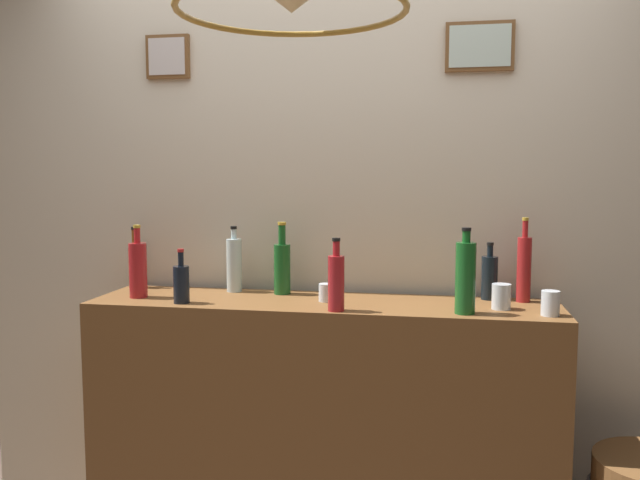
{
  "coord_description": "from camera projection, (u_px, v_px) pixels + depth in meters",
  "views": [
    {
      "loc": [
        0.46,
        -1.73,
        1.56
      ],
      "look_at": [
        0.0,
        0.75,
        1.3
      ],
      "focal_mm": 37.0,
      "sensor_mm": 36.0,
      "label": 1
    }
  ],
  "objects": [
    {
      "name": "liquor_bottle_rum",
      "position": [
        524.0,
        268.0,
        2.59
      ],
      "size": [
        0.06,
        0.06,
        0.33
      ],
      "color": "maroon",
      "rests_on": "bar_shelf_unit"
    },
    {
      "name": "panelled_rear_partition",
      "position": [
        334.0,
        199.0,
        2.86
      ],
      "size": [
        3.32,
        0.15,
        2.72
      ],
      "color": "beige",
      "rests_on": "ground"
    },
    {
      "name": "liquor_bottle_mezcal",
      "position": [
        465.0,
        277.0,
        2.37
      ],
      "size": [
        0.07,
        0.07,
        0.31
      ],
      "color": "#195621",
      "rests_on": "bar_shelf_unit"
    },
    {
      "name": "liquor_bottle_rye",
      "position": [
        181.0,
        283.0,
        2.57
      ],
      "size": [
        0.06,
        0.06,
        0.21
      ],
      "color": "black",
      "rests_on": "bar_shelf_unit"
    },
    {
      "name": "glass_tumbler_rocks",
      "position": [
        326.0,
        293.0,
        2.61
      ],
      "size": [
        0.06,
        0.06,
        0.07
      ],
      "color": "silver",
      "rests_on": "bar_shelf_unit"
    },
    {
      "name": "liquor_bottle_tequila",
      "position": [
        282.0,
        266.0,
        2.76
      ],
      "size": [
        0.07,
        0.07,
        0.3
      ],
      "color": "#185321",
      "rests_on": "bar_shelf_unit"
    },
    {
      "name": "liquor_bottle_brandy",
      "position": [
        234.0,
        264.0,
        2.82
      ],
      "size": [
        0.07,
        0.07,
        0.28
      ],
      "color": "silver",
      "rests_on": "bar_shelf_unit"
    },
    {
      "name": "liquor_bottle_amaro",
      "position": [
        138.0,
        269.0,
        2.68
      ],
      "size": [
        0.07,
        0.07,
        0.3
      ],
      "color": "#A31E22",
      "rests_on": "bar_shelf_unit"
    },
    {
      "name": "liquor_bottle_port",
      "position": [
        336.0,
        281.0,
        2.42
      ],
      "size": [
        0.06,
        0.06,
        0.27
      ],
      "color": "maroon",
      "rests_on": "bar_shelf_unit"
    },
    {
      "name": "liquor_bottle_gin",
      "position": [
        489.0,
        277.0,
        2.64
      ],
      "size": [
        0.06,
        0.06,
        0.23
      ],
      "color": "black",
      "rests_on": "bar_shelf_unit"
    },
    {
      "name": "bar_shelf_unit",
      "position": [
        322.0,
        428.0,
        2.67
      ],
      "size": [
        1.85,
        0.43,
        1.05
      ],
      "primitive_type": "cube",
      "color": "brown",
      "rests_on": "ground"
    },
    {
      "name": "glass_tumbler_highball",
      "position": [
        501.0,
        297.0,
        2.46
      ],
      "size": [
        0.07,
        0.07,
        0.1
      ],
      "color": "silver",
      "rests_on": "bar_shelf_unit"
    },
    {
      "name": "glass_tumbler_shot",
      "position": [
        550.0,
        303.0,
        2.35
      ],
      "size": [
        0.07,
        0.07,
        0.09
      ],
      "color": "silver",
      "rests_on": "bar_shelf_unit"
    },
    {
      "name": "liquor_bottle_vermouth",
      "position": [
        135.0,
        265.0,
        2.92
      ],
      "size": [
        0.06,
        0.06,
        0.27
      ],
      "color": "brown",
      "rests_on": "bar_shelf_unit"
    }
  ]
}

